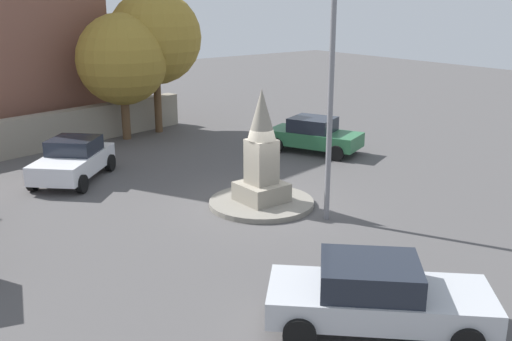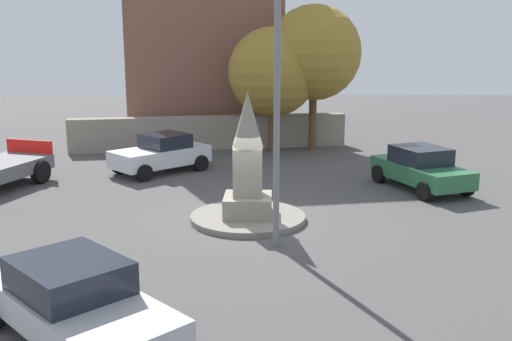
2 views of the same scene
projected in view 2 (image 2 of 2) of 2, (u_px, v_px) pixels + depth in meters
ground_plane at (248, 220)px, 17.36m from camera, size 80.00×80.00×0.00m
traffic_island at (248, 218)px, 17.34m from camera, size 3.37×3.37×0.17m
monument at (248, 163)px, 16.98m from camera, size 1.38×1.38×3.60m
streetlamp at (277, 62)px, 14.23m from camera, size 2.72×0.28×7.80m
car_green_parked_right at (421, 168)px, 20.83m from camera, size 3.09×4.27×1.50m
car_white_parked_left at (161, 153)px, 23.47m from camera, size 3.94×3.94×1.52m
car_silver_waiting at (75, 301)px, 10.31m from camera, size 4.41×4.33×1.46m
stone_boundary_wall at (210, 132)px, 28.47m from camera, size 13.12×3.32×1.58m
corner_building at (201, 29)px, 31.83m from camera, size 8.99×7.68×11.43m
tree_near_wall at (273, 72)px, 27.34m from camera, size 4.14×4.14×5.77m
tree_mid_cluster at (314, 53)px, 27.47m from camera, size 4.41×4.41×6.77m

